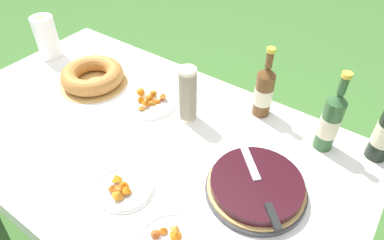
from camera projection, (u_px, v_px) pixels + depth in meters
ground_plane at (153, 232)px, 1.83m from camera, size 16.00×16.00×0.00m
garden_table at (140, 146)px, 1.39m from camera, size 1.72×0.99×0.72m
tablecloth at (139, 137)px, 1.36m from camera, size 1.73×1.00×0.10m
berry_tart at (256, 187)px, 1.12m from camera, size 0.34×0.34×0.06m
serving_knife at (261, 187)px, 1.08m from camera, size 0.29×0.28×0.01m
bundt_cake at (92, 76)px, 1.58m from camera, size 0.32×0.32×0.08m
cup_stack at (188, 95)px, 1.34m from camera, size 0.07×0.07×0.24m
cider_bottle_green at (331, 121)px, 1.22m from camera, size 0.07×0.07×0.33m
cider_bottle_amber at (264, 91)px, 1.37m from camera, size 0.08×0.08×0.31m
snack_plate_left at (124, 188)px, 1.14m from camera, size 0.19×0.19×0.06m
snack_plate_right at (151, 101)px, 1.48m from camera, size 0.23×0.23×0.06m
paper_towel_roll at (47, 37)px, 1.72m from camera, size 0.11×0.11×0.22m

